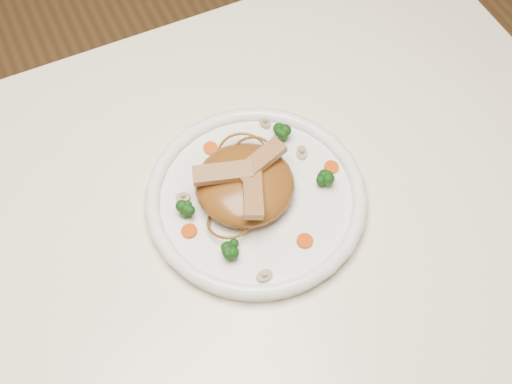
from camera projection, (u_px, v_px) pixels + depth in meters
name	position (u px, v px, depth m)	size (l,w,h in m)	color
table	(207.00, 278.00, 0.98)	(1.20, 0.80, 0.75)	white
plate	(256.00, 201.00, 0.92)	(0.30, 0.30, 0.02)	white
noodle_mound	(245.00, 184.00, 0.90)	(0.13, 0.13, 0.04)	brown
chicken_a	(260.00, 161.00, 0.89)	(0.08, 0.02, 0.01)	#A1754C
chicken_b	(223.00, 173.00, 0.87)	(0.08, 0.03, 0.01)	#A1754C
chicken_c	(253.00, 193.00, 0.86)	(0.08, 0.02, 0.01)	#A1754C
broccoli_0	(283.00, 131.00, 0.95)	(0.03, 0.03, 0.03)	#10460E
broccoli_1	(184.00, 209.00, 0.89)	(0.03, 0.03, 0.03)	#10460E
broccoli_2	(231.00, 250.00, 0.85)	(0.03, 0.03, 0.03)	#10460E
broccoli_3	(323.00, 178.00, 0.91)	(0.02, 0.02, 0.03)	#10460E
carrot_0	(264.00, 151.00, 0.95)	(0.02, 0.02, 0.01)	#E64F08
carrot_1	(189.00, 231.00, 0.88)	(0.02, 0.02, 0.01)	#E64F08
carrot_2	(331.00, 167.00, 0.94)	(0.02, 0.02, 0.01)	#E64F08
carrot_3	(211.00, 148.00, 0.95)	(0.02, 0.02, 0.01)	#E64F08
carrot_4	(305.00, 241.00, 0.88)	(0.02, 0.02, 0.01)	#E64F08
mushroom_0	(264.00, 276.00, 0.85)	(0.02, 0.02, 0.01)	tan
mushroom_1	(302.00, 153.00, 0.95)	(0.02, 0.02, 0.01)	tan
mushroom_2	(183.00, 197.00, 0.91)	(0.02, 0.02, 0.01)	tan
mushroom_3	(265.00, 123.00, 0.98)	(0.02, 0.02, 0.01)	tan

